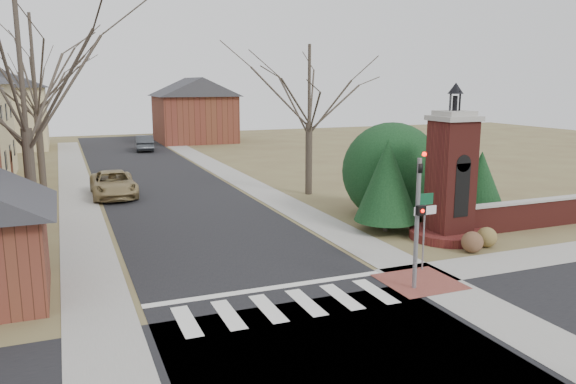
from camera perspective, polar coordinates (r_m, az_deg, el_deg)
name	(u,v)px	position (r m, az deg, el deg)	size (l,w,h in m)	color
ground	(298,316)	(16.21, 1.00, -12.48)	(120.00, 120.00, 0.00)	brown
main_street	(163,185)	(36.71, -12.57, 0.66)	(8.00, 70.00, 0.01)	black
cross_street	(348,364)	(13.77, 6.12, -17.03)	(120.00, 8.00, 0.01)	black
crosswalk_zone	(287,305)	(16.89, -0.08, -11.45)	(8.00, 2.20, 0.02)	silver
stop_bar	(270,288)	(18.19, -1.88, -9.76)	(8.00, 0.35, 0.02)	silver
sidewalk_right_main	(241,180)	(37.89, -4.80, 1.21)	(2.00, 60.00, 0.02)	gray
sidewalk_left	(76,191)	(36.25, -20.69, 0.08)	(2.00, 60.00, 0.02)	gray
curb_apron	(420,282)	(19.24, 13.23, -8.87)	(2.40, 2.40, 0.02)	brown
traffic_signal_pole	(418,210)	(17.91, 13.07, -1.77)	(0.28, 0.41, 4.50)	slate
sign_post	(425,216)	(19.90, 13.71, -2.40)	(0.90, 0.07, 2.75)	slate
brick_gate_monument	(450,188)	(24.22, 16.16, 0.38)	(3.20, 3.20, 6.47)	maroon
brick_garden_wall	(530,214)	(27.50, 23.39, -2.06)	(7.50, 0.50, 1.30)	maroon
house_distant_right	(194,108)	(63.25, -9.52, 8.37)	(8.80, 8.80, 7.30)	brown
evergreen_near	(387,180)	(24.79, 10.04, 1.20)	(2.80, 2.80, 4.10)	#473D33
evergreen_mid	(434,165)	(27.57, 14.57, 2.63)	(3.40, 3.40, 4.70)	#473D33
evergreen_far	(481,181)	(28.15, 18.98, 1.11)	(2.40, 2.40, 3.30)	#473D33
evergreen_mass	(391,168)	(27.81, 10.47, 2.46)	(4.80, 4.80, 4.80)	black
bare_tree_0	(19,48)	(22.72, -25.68, 13.09)	(8.05, 8.05, 11.15)	#473D33
bare_tree_1	(32,54)	(35.72, -24.54, 12.60)	(8.40, 8.40, 11.64)	#473D33
bare_tree_2	(33,75)	(48.69, -24.48, 10.75)	(7.35, 7.35, 10.19)	#473D33
bare_tree_3	(309,79)	(32.52, 2.18, 11.45)	(7.00, 7.00, 9.70)	#473D33
pickup_truck	(113,184)	(33.80, -17.32, 0.78)	(2.42, 5.25, 1.46)	#917C4F
distant_car	(145,143)	(55.89, -14.36, 4.86)	(1.59, 4.55, 1.50)	#363A3E
dry_shrub_left	(472,242)	(22.87, 18.21, -4.86)	(0.84, 0.84, 0.84)	brown
dry_shrub_right	(487,237)	(23.81, 19.53, -4.35)	(0.81, 0.81, 0.81)	brown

